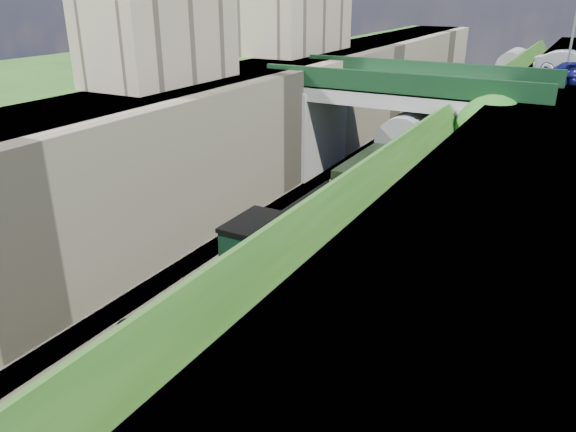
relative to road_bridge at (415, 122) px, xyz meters
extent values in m
plane|color=#1E4714|center=(-0.94, -24.00, -4.08)|extent=(160.00, 160.00, 0.00)
cube|color=#473F38|center=(-0.94, -4.00, -3.98)|extent=(10.00, 90.00, 0.20)
cube|color=#756B56|center=(-6.44, -4.00, -0.58)|extent=(1.00, 90.00, 7.00)
cube|color=#262628|center=(-9.94, -4.00, -0.58)|extent=(6.00, 90.00, 7.00)
cube|color=#262628|center=(8.56, -4.00, -0.95)|extent=(8.00, 90.00, 6.25)
cube|color=#1E4714|center=(4.06, -4.00, -1.38)|extent=(4.02, 90.00, 6.36)
sphere|color=#194C14|center=(5.19, -25.42, 0.66)|extent=(1.39, 1.39, 1.39)
sphere|color=#194C14|center=(3.49, -21.26, -2.10)|extent=(1.43, 1.43, 1.43)
sphere|color=#194C14|center=(3.28, -18.12, -2.44)|extent=(1.36, 1.36, 1.36)
sphere|color=#194C14|center=(4.82, -16.35, 0.06)|extent=(2.09, 2.09, 2.09)
sphere|color=#194C14|center=(2.66, -13.44, -3.45)|extent=(2.33, 2.33, 2.33)
sphere|color=#194C14|center=(3.44, -10.65, -2.17)|extent=(1.61, 1.61, 1.61)
sphere|color=#194C14|center=(5.27, -6.09, 0.80)|extent=(2.36, 2.36, 2.36)
sphere|color=#194C14|center=(4.24, -3.60, -0.88)|extent=(1.92, 1.92, 1.92)
sphere|color=#194C14|center=(5.10, -0.28, 0.52)|extent=(1.32, 1.32, 1.32)
sphere|color=#194C14|center=(4.67, 1.40, -0.18)|extent=(1.23, 1.23, 1.23)
sphere|color=#194C14|center=(3.01, 5.86, -2.87)|extent=(2.10, 2.10, 2.10)
sphere|color=#194C14|center=(5.23, 8.69, 0.72)|extent=(1.66, 1.66, 1.66)
sphere|color=#194C14|center=(2.88, 10.76, -3.08)|extent=(2.20, 2.20, 2.20)
sphere|color=#194C14|center=(3.91, 14.69, -1.41)|extent=(1.68, 1.68, 1.68)
sphere|color=#194C14|center=(4.71, 16.26, -0.11)|extent=(2.28, 2.28, 2.28)
cube|color=black|center=(-2.94, -4.00, -3.84)|extent=(2.50, 90.00, 0.07)
cube|color=brown|center=(-3.66, -4.00, -3.75)|extent=(0.08, 90.00, 0.14)
cube|color=brown|center=(-2.23, -4.00, -3.75)|extent=(0.08, 90.00, 0.14)
cube|color=black|center=(0.26, -4.00, -3.84)|extent=(2.50, 90.00, 0.07)
cube|color=brown|center=(-0.46, -4.00, -3.75)|extent=(0.08, 90.00, 0.14)
cube|color=brown|center=(0.97, -4.00, -3.75)|extent=(0.08, 90.00, 0.14)
cube|color=gray|center=(-0.44, 0.00, 1.62)|extent=(16.00, 6.00, 0.90)
cube|color=#15391E|center=(-0.44, -2.85, 2.57)|extent=(16.00, 0.30, 1.20)
cube|color=#15391E|center=(-0.44, 2.85, 2.57)|extent=(16.00, 0.30, 1.20)
cube|color=gray|center=(-6.44, 0.00, -1.23)|extent=(1.40, 6.40, 5.70)
cube|color=gray|center=(4.26, 0.00, -1.23)|extent=(2.40, 6.40, 5.70)
cube|color=gray|center=(-11.44, 6.00, 5.92)|extent=(5.00, 10.00, 6.00)
cube|color=gray|center=(-10.44, -10.00, 4.92)|extent=(4.00, 8.00, 4.00)
cylinder|color=black|center=(4.86, -3.34, -1.88)|extent=(0.30, 0.30, 4.40)
sphere|color=#194C14|center=(4.86, -3.34, 0.72)|extent=(3.60, 3.60, 3.60)
sphere|color=#194C14|center=(5.36, -2.54, 0.12)|extent=(2.40, 2.40, 2.40)
cylinder|color=gray|center=(7.28, 7.10, 5.17)|extent=(0.14, 0.14, 6.00)
imported|color=#A1A3A6|center=(7.40, 9.16, 2.90)|extent=(4.47, 1.74, 1.45)
cube|color=black|center=(0.26, -21.29, -3.58)|extent=(2.40, 8.40, 0.60)
cube|color=black|center=(0.26, -20.29, -3.03)|extent=(2.70, 10.00, 0.35)
cylinder|color=black|center=(0.26, -21.09, -1.73)|extent=(1.90, 5.60, 1.90)
cylinder|color=black|center=(0.26, -24.39, -1.73)|extent=(1.96, 1.80, 1.96)
cylinder|color=white|center=(0.26, -25.37, -1.73)|extent=(1.10, 0.05, 1.10)
cylinder|color=black|center=(0.26, -24.39, -0.53)|extent=(0.44, 0.44, 0.90)
sphere|color=black|center=(0.26, -22.09, -0.73)|extent=(0.76, 0.76, 0.76)
cylinder|color=#A57F33|center=(0.26, -20.29, -0.63)|extent=(0.32, 0.32, 0.50)
cube|color=black|center=(0.26, -17.49, -1.58)|extent=(2.75, 2.40, 2.80)
cube|color=black|center=(0.26, -17.49, -0.13)|extent=(2.85, 2.50, 0.15)
cube|color=black|center=(-0.99, -23.89, -3.23)|extent=(0.60, 1.40, 0.90)
cube|color=black|center=(1.51, -23.89, -3.23)|extent=(0.60, 1.40, 0.90)
cube|color=black|center=(0.26, -13.09, -3.63)|extent=(2.30, 6.00, 0.50)
cube|color=black|center=(0.26, -13.09, -3.38)|extent=(2.60, 6.00, 0.50)
cube|color=black|center=(0.26, -13.09, -2.18)|extent=(2.70, 6.00, 2.40)
cube|color=black|center=(0.26, -13.09, -0.93)|extent=(2.50, 5.60, 0.20)
cube|color=black|center=(0.26, -0.49, -3.68)|extent=(2.30, 17.00, 0.40)
cube|color=black|center=(0.26, -0.49, -3.43)|extent=(2.50, 17.00, 0.50)
cube|color=black|center=(0.26, -0.49, -1.93)|extent=(2.80, 18.00, 2.70)
cube|color=slate|center=(0.26, -0.49, -0.43)|extent=(2.90, 18.00, 0.50)
cube|color=black|center=(0.26, 18.31, -3.68)|extent=(2.30, 17.00, 0.40)
cube|color=black|center=(0.26, 18.31, -3.43)|extent=(2.50, 17.00, 0.50)
cube|color=black|center=(0.26, 18.31, -1.93)|extent=(2.80, 18.00, 2.70)
cube|color=slate|center=(0.26, 18.31, -0.43)|extent=(2.90, 18.00, 0.50)
cube|color=black|center=(0.26, 37.11, -3.68)|extent=(2.30, 17.00, 0.40)
cube|color=black|center=(0.26, 37.11, -3.43)|extent=(2.50, 17.00, 0.50)
cube|color=black|center=(0.26, 37.11, -1.93)|extent=(2.80, 18.00, 2.70)
cube|color=slate|center=(0.26, 37.11, -0.43)|extent=(2.90, 18.00, 0.50)
camera|label=1|loc=(9.21, -32.65, 7.43)|focal=35.00mm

